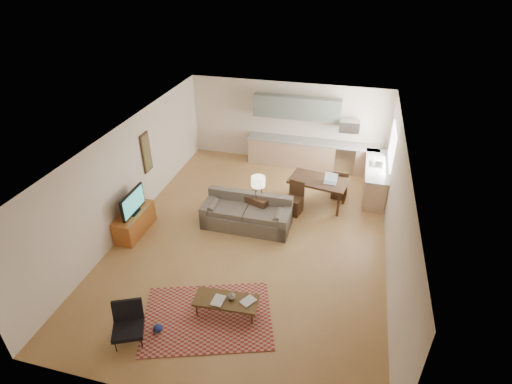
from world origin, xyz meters
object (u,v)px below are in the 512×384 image
(console_table, at_px, (258,208))
(tv_credenza, at_px, (135,222))
(sofa, at_px, (246,213))
(coffee_table, at_px, (226,306))
(armchair, at_px, (128,326))
(dining_table, at_px, (318,192))

(console_table, bearing_deg, tv_credenza, -135.65)
(sofa, relative_size, coffee_table, 1.87)
(sofa, xyz_separation_m, console_table, (0.22, 0.35, -0.04))
(armchair, bearing_deg, coffee_table, 9.52)
(coffee_table, xyz_separation_m, console_table, (-0.18, 3.31, 0.18))
(tv_credenza, relative_size, dining_table, 0.83)
(sofa, height_order, armchair, sofa)
(sofa, height_order, coffee_table, sofa)
(sofa, relative_size, console_table, 3.20)
(armchair, xyz_separation_m, tv_credenza, (-1.56, 3.04, -0.06))
(armchair, height_order, dining_table, dining_table)
(coffee_table, relative_size, armchair, 1.74)
(coffee_table, height_order, dining_table, dining_table)
(tv_credenza, relative_size, console_table, 1.78)
(coffee_table, xyz_separation_m, armchair, (-1.54, -1.05, 0.17))
(tv_credenza, bearing_deg, console_table, 24.19)
(sofa, xyz_separation_m, tv_credenza, (-2.70, -0.96, -0.11))
(coffee_table, relative_size, console_table, 1.72)
(coffee_table, distance_m, armchair, 1.87)
(coffee_table, xyz_separation_m, tv_credenza, (-3.10, 2.00, 0.11))
(dining_table, bearing_deg, tv_credenza, -140.41)
(tv_credenza, bearing_deg, coffee_table, -32.78)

